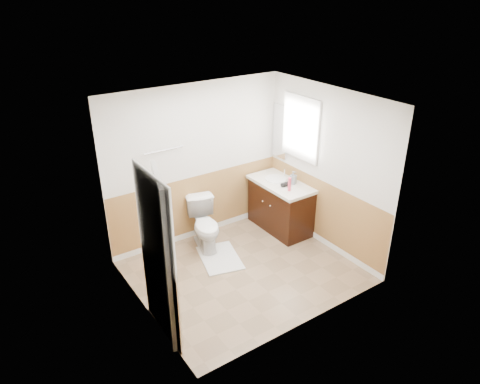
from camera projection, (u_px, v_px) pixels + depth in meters
floor at (244, 271)px, 6.43m from camera, size 3.00×3.00×0.00m
ceiling at (245, 101)px, 5.34m from camera, size 3.00×3.00×0.00m
wall_back at (197, 163)px, 6.85m from camera, size 3.00×0.00×3.00m
wall_front at (311, 236)px, 4.92m from camera, size 3.00×0.00×3.00m
wall_left at (138, 226)px, 5.13m from camera, size 0.00×3.00×3.00m
wall_right at (326, 169)px, 6.64m from camera, size 0.00×3.00×3.00m
wainscot_back at (199, 207)px, 7.17m from camera, size 3.00×0.00×3.00m
wainscot_front at (306, 290)px, 5.25m from camera, size 3.00×0.00×3.00m
wainscot_left at (145, 278)px, 5.46m from camera, size 0.00×2.60×2.60m
wainscot_right at (322, 213)px, 6.96m from camera, size 0.00×2.60×2.60m
toilet at (205, 225)px, 6.86m from camera, size 0.61×0.85×0.78m
bath_mat at (220, 258)px, 6.71m from camera, size 0.74×0.91×0.02m
vanity_cabinet at (281, 207)px, 7.38m from camera, size 0.55×1.10×0.80m
vanity_knob_left at (270, 206)px, 7.09m from camera, size 0.03×0.03×0.03m
vanity_knob_right at (263, 201)px, 7.23m from camera, size 0.03×0.03×0.03m
countertop at (281, 184)px, 7.19m from camera, size 0.60×1.15×0.05m
sink_basin at (276, 179)px, 7.29m from camera, size 0.36×0.36×0.02m
faucet at (285, 173)px, 7.35m from camera, size 0.02×0.02×0.14m
lotion_bottle at (290, 184)px, 6.85m from camera, size 0.05×0.05×0.22m
soap_dispenser at (293, 178)px, 7.10m from camera, size 0.13×0.13×0.21m
hair_dryer_body at (285, 184)px, 7.03m from camera, size 0.14×0.07×0.07m
hair_dryer_handle at (284, 186)px, 7.03m from camera, size 0.03×0.03×0.07m
mirror_panel at (280, 132)px, 7.32m from camera, size 0.02×0.35×0.90m
window_frame at (301, 128)px, 6.85m from camera, size 0.04×0.80×1.00m
window_glass at (302, 128)px, 6.86m from camera, size 0.01×0.70×0.90m
door at (164, 258)px, 4.94m from camera, size 0.29×0.78×2.04m
door_frame at (158, 259)px, 4.90m from camera, size 0.02×0.92×2.10m
door_knob at (157, 248)px, 5.25m from camera, size 0.06×0.06×0.06m
towel_bar at (164, 150)px, 6.39m from camera, size 0.62×0.02×0.02m
tp_holder_bar at (195, 199)px, 6.99m from camera, size 0.14×0.02×0.02m
tp_roll at (195, 199)px, 6.99m from camera, size 0.10×0.11×0.11m
tp_sheet at (195, 205)px, 7.04m from camera, size 0.10×0.01×0.16m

